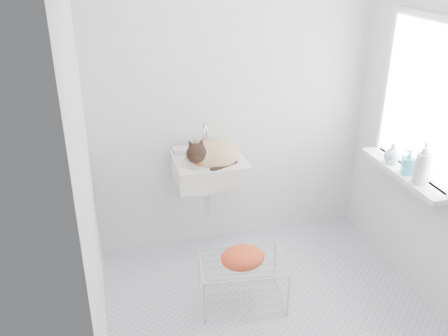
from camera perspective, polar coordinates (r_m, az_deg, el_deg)
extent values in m
cube|color=silver|center=(3.51, 5.55, -16.19)|extent=(2.20, 2.00, 0.02)
cube|color=silver|center=(3.75, 1.08, 8.64)|extent=(2.20, 0.02, 2.50)
cube|color=silver|center=(3.39, 24.26, 4.60)|extent=(0.02, 2.00, 2.50)
cube|color=silver|center=(2.68, -15.99, 0.70)|extent=(0.02, 2.00, 2.50)
cube|color=white|center=(3.50, 22.40, 7.26)|extent=(0.01, 0.80, 1.00)
cube|color=white|center=(3.49, 22.20, 7.26)|extent=(0.04, 0.90, 1.10)
cube|color=white|center=(3.64, 20.12, -0.57)|extent=(0.16, 0.88, 0.04)
cube|color=silver|center=(3.59, -1.75, 1.05)|extent=(0.51, 0.45, 0.21)
ellipsoid|color=tan|center=(3.57, -1.26, 1.48)|extent=(0.45, 0.41, 0.21)
sphere|color=black|center=(3.45, -3.54, 2.21)|extent=(0.17, 0.17, 0.15)
torus|color=#DB3100|center=(3.46, -3.23, 1.57)|extent=(0.15, 0.15, 0.06)
cube|color=silver|center=(3.48, 2.09, -13.26)|extent=(0.60, 0.46, 0.34)
ellipsoid|color=orange|center=(3.32, 2.17, -10.83)|extent=(0.32, 0.24, 0.12)
imported|color=silver|center=(3.48, 21.77, -1.63)|extent=(0.13, 0.13, 0.24)
imported|color=teal|center=(3.59, 20.48, -0.64)|extent=(0.11, 0.11, 0.18)
imported|color=#B2BBC2|center=(3.73, 18.85, 0.60)|extent=(0.14, 0.14, 0.15)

